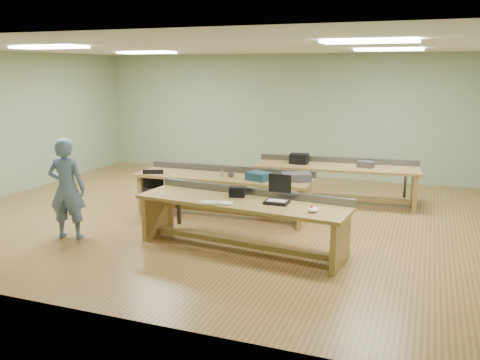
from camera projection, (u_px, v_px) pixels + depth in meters
The scene contains 22 objects.
floor at pixel (230, 217), 9.25m from camera, with size 10.00×10.00×0.00m, color #9B693A.
ceiling at pixel (229, 47), 8.61m from camera, with size 10.00×10.00×0.00m, color silver.
wall_back at pixel (289, 116), 12.59m from camera, with size 10.00×0.04×3.00m, color gray.
wall_front at pixel (88, 181), 5.27m from camera, with size 10.00×0.04×3.00m, color gray.
wall_left at pixel (8, 124), 10.64m from camera, with size 0.04×8.00×3.00m, color gray.
fluor_panels at pixel (229, 49), 8.61m from camera, with size 6.20×3.50×0.03m.
workbench_front at pixel (242, 212), 7.49m from camera, with size 3.27×1.19×0.86m.
workbench_mid at pixel (224, 185), 9.21m from camera, with size 3.23×0.89×0.86m.
workbench_back at pixel (336, 175), 10.15m from camera, with size 3.26×1.14×0.86m.
person at pixel (67, 189), 7.93m from camera, with size 0.59×0.38×1.61m, color slate.
laptop_base at pixel (277, 202), 7.26m from camera, with size 0.34×0.28×0.04m, color black.
laptop_screen at pixel (280, 183), 7.33m from camera, with size 0.34×0.02×0.27m, color black.
keyboard at pixel (216, 203), 7.24m from camera, with size 0.46×0.15×0.03m, color silver.
trackball_mouse at pixel (313, 209), 6.82m from camera, with size 0.14×0.17×0.07m, color white.
camera_bag at pixel (237, 192), 7.62m from camera, with size 0.23×0.15×0.16m, color black.
task_chair at pixel (153, 199), 9.27m from camera, with size 0.59×0.59×0.83m.
parts_bin_teal at pixel (259, 176), 8.78m from camera, with size 0.39×0.29×0.14m, color #143343.
parts_bin_grey at pixel (296, 177), 8.73m from camera, with size 0.49×0.31×0.13m, color #38373A.
mug at pixel (231, 174), 9.04m from camera, with size 0.13×0.13×0.10m, color #38373A.
drinks_can at pixel (222, 174), 9.01m from camera, with size 0.06×0.06×0.11m, color silver.
storage_box_back at pixel (299, 159), 10.29m from camera, with size 0.36×0.26×0.20m, color black.
tray_back at pixel (366, 164), 9.91m from camera, with size 0.31×0.23×0.12m, color #38373A.
Camera 1 is at (3.28, -8.27, 2.63)m, focal length 38.00 mm.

